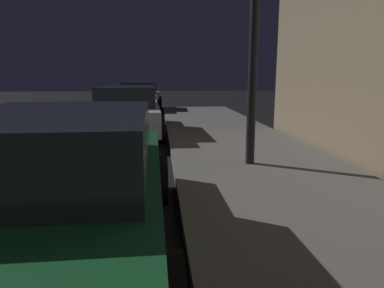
# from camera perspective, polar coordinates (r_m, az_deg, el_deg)

# --- Properties ---
(car_green) EXTENTS (2.11, 4.28, 1.43)m
(car_green) POSITION_cam_1_polar(r_m,az_deg,el_deg) (3.44, -20.74, -6.56)
(car_green) COLOR #19592D
(car_green) RESTS_ON ground
(car_white) EXTENTS (2.14, 4.54, 1.43)m
(car_white) POSITION_cam_1_polar(r_m,az_deg,el_deg) (10.24, -10.66, 5.44)
(car_white) COLOR silver
(car_white) RESTS_ON ground
(car_silver) EXTENTS (2.16, 4.45, 1.43)m
(car_silver) POSITION_cam_1_polar(r_m,az_deg,el_deg) (17.18, -8.65, 7.73)
(car_silver) COLOR #B7B7BF
(car_silver) RESTS_ON ground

